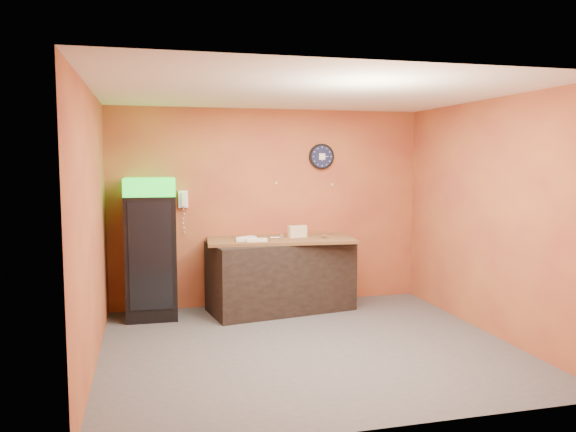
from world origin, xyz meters
name	(u,v)px	position (x,y,z in m)	size (l,w,h in m)	color
floor	(308,346)	(0.00, 0.00, 0.00)	(4.50, 4.50, 0.00)	#47474C
back_wall	(269,207)	(0.00, 2.00, 1.40)	(4.50, 0.02, 2.80)	#B96D34
left_wall	(92,228)	(-2.25, 0.00, 1.40)	(0.02, 4.00, 2.80)	#B96D34
right_wall	(489,217)	(2.25, 0.00, 1.40)	(0.02, 4.00, 2.80)	#B96D34
ceiling	(309,92)	(0.00, 0.00, 2.80)	(4.50, 4.00, 0.02)	white
beverage_cooler	(151,250)	(-1.67, 1.61, 0.90)	(0.66, 0.67, 1.85)	black
prep_counter	(281,276)	(0.06, 1.57, 0.48)	(1.93, 0.86, 0.97)	black
wall_clock	(322,157)	(0.77, 1.97, 2.13)	(0.37, 0.06, 0.37)	black
wall_phone	(183,199)	(-1.23, 1.95, 1.54)	(0.13, 0.11, 0.24)	white
butcher_paper	(281,240)	(0.06, 1.57, 0.99)	(2.00, 0.87, 0.04)	brown
sub_roll_stack	(297,232)	(0.31, 1.59, 1.09)	(0.27, 0.14, 0.17)	beige
wrapped_sandwich_left	(247,240)	(-0.44, 1.42, 1.03)	(0.28, 0.11, 0.04)	white
wrapped_sandwich_mid	(257,240)	(-0.32, 1.35, 1.03)	(0.27, 0.11, 0.04)	white
wrapped_sandwich_right	(246,238)	(-0.42, 1.56, 1.03)	(0.28, 0.11, 0.04)	white
kitchen_tool	(281,236)	(0.07, 1.59, 1.04)	(0.06, 0.06, 0.06)	silver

